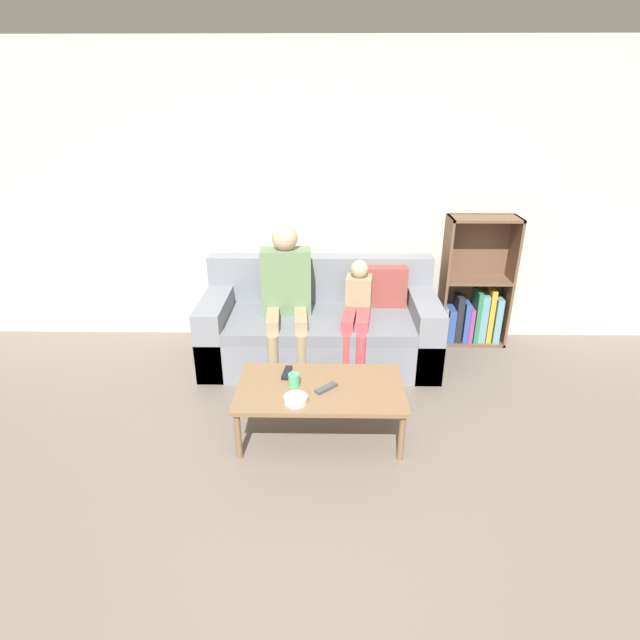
% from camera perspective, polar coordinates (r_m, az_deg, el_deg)
% --- Properties ---
extents(ground_plane, '(22.00, 22.00, 0.00)m').
position_cam_1_polar(ground_plane, '(2.75, -0.84, -27.06)').
color(ground_plane, '#70665B').
extents(wall_back, '(12.00, 0.06, 2.60)m').
position_cam_1_polar(wall_back, '(4.58, 0.08, 13.49)').
color(wall_back, beige).
rests_on(wall_back, ground_plane).
extents(couch, '(2.00, 0.87, 0.86)m').
position_cam_1_polar(couch, '(4.37, 0.09, -0.95)').
color(couch, gray).
rests_on(couch, ground_plane).
extents(bookshelf, '(0.62, 0.28, 1.20)m').
position_cam_1_polar(bookshelf, '(4.86, 17.16, 2.42)').
color(bookshelf, brown).
rests_on(bookshelf, ground_plane).
extents(coffee_table, '(1.12, 0.63, 0.37)m').
position_cam_1_polar(coffee_table, '(3.39, 0.04, -8.08)').
color(coffee_table, brown).
rests_on(coffee_table, ground_plane).
extents(person_adult, '(0.43, 0.63, 1.21)m').
position_cam_1_polar(person_adult, '(4.16, -3.90, 3.79)').
color(person_adult, '#9E8966').
rests_on(person_adult, ground_plane).
extents(person_child, '(0.29, 0.63, 0.91)m').
position_cam_1_polar(person_child, '(4.15, 4.24, 0.97)').
color(person_child, '#C6474C').
rests_on(person_child, ground_plane).
extents(cup_near, '(0.08, 0.08, 0.09)m').
position_cam_1_polar(cup_near, '(3.37, -3.00, -6.84)').
color(cup_near, '#4CB77A').
rests_on(cup_near, coffee_table).
extents(tv_remote_0, '(0.16, 0.15, 0.02)m').
position_cam_1_polar(tv_remote_0, '(3.34, 0.72, -7.78)').
color(tv_remote_0, '#47474C').
rests_on(tv_remote_0, coffee_table).
extents(tv_remote_1, '(0.07, 0.17, 0.02)m').
position_cam_1_polar(tv_remote_1, '(3.52, -3.81, -6.03)').
color(tv_remote_1, black).
rests_on(tv_remote_1, coffee_table).
extents(snack_bowl, '(0.15, 0.15, 0.05)m').
position_cam_1_polar(snack_bowl, '(3.21, -2.79, -9.05)').
color(snack_bowl, beige).
rests_on(snack_bowl, coffee_table).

